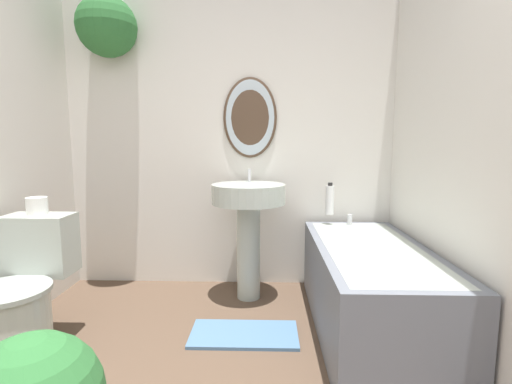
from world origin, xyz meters
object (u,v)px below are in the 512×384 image
Objects in this scene: pedestal_sink at (248,214)px; bathtub at (370,286)px; toilet at (20,300)px; shampoo_bottle at (330,200)px; toilet_paper_roll at (37,206)px.

bathtub is (0.76, -0.45, -0.36)m from pedestal_sink.
pedestal_sink reaches higher than toilet.
toilet is 3.04× the size of shampoo_bottle.
shampoo_bottle is at bearing 28.65° from toilet.
toilet_paper_roll is (-1.16, -0.60, 0.15)m from pedestal_sink.
pedestal_sink is at bearing 149.26° from bathtub.
shampoo_bottle is (1.77, 0.97, 0.40)m from toilet.
shampoo_bottle is at bearing 103.97° from bathtub.
shampoo_bottle is (0.61, 0.16, 0.08)m from pedestal_sink.
toilet_paper_roll is (-1.92, -0.15, 0.51)m from bathtub.
pedestal_sink is at bearing -165.12° from shampoo_bottle.
bathtub is at bearing -30.74° from pedestal_sink.
shampoo_bottle is (-0.15, 0.61, 0.44)m from bathtub.
shampoo_bottle is at bearing 14.88° from pedestal_sink.
pedestal_sink is (1.16, 0.80, 0.31)m from toilet.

